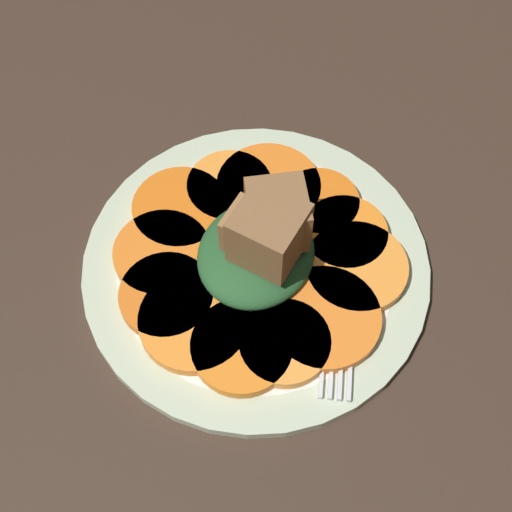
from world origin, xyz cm
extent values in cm
cube|color=#38281E|center=(0.00, 0.00, 1.00)|extent=(120.00, 120.00, 2.00)
cylinder|color=beige|center=(0.00, 0.00, 2.50)|extent=(27.32, 27.32, 1.00)
cylinder|color=white|center=(0.00, 0.00, 2.55)|extent=(21.86, 21.86, 1.00)
cylinder|color=orange|center=(-5.77, 4.78, 3.59)|extent=(7.19, 7.19, 0.98)
cylinder|color=orange|center=(-6.68, 1.90, 3.59)|extent=(8.37, 8.37, 0.98)
cylinder|color=orange|center=(-7.07, -2.18, 3.59)|extent=(7.52, 7.52, 0.98)
cylinder|color=#F99539|center=(-5.47, -4.87, 3.59)|extent=(6.77, 6.77, 0.98)
cylinder|color=orange|center=(-2.41, -6.75, 3.59)|extent=(8.44, 8.44, 0.98)
cylinder|color=orange|center=(2.63, -7.35, 3.59)|extent=(7.96, 7.96, 0.98)
cylinder|color=orange|center=(5.12, -5.39, 3.59)|extent=(6.82, 6.82, 0.98)
cylinder|color=orange|center=(6.99, -2.45, 3.59)|extent=(6.46, 6.46, 0.98)
cylinder|color=orange|center=(6.61, 1.96, 3.59)|extent=(8.65, 8.65, 0.98)
cylinder|color=orange|center=(5.30, 4.91, 3.59)|extent=(7.03, 7.03, 0.98)
cylinder|color=orange|center=(1.69, 7.59, 3.59)|extent=(7.77, 7.77, 0.98)
cylinder|color=orange|center=(-2.65, 6.86, 3.59)|extent=(7.66, 7.66, 0.98)
ellipsoid|color=#235128|center=(0.00, 0.00, 4.47)|extent=(9.84, 8.86, 2.74)
cube|color=brown|center=(-0.31, -1.01, 8.19)|extent=(5.03, 5.03, 4.69)
cube|color=brown|center=(1.74, -0.90, 8.02)|extent=(6.02, 6.02, 4.35)
cube|color=olive|center=(0.12, 0.54, 7.51)|extent=(3.55, 3.55, 3.33)
cube|color=silver|center=(4.05, -5.67, 3.30)|extent=(12.06, 5.05, 0.40)
cube|color=silver|center=(-2.51, -7.92, 3.30)|extent=(2.17, 2.67, 0.40)
cube|color=silver|center=(-5.20, -9.90, 3.30)|extent=(4.71, 1.87, 0.40)
cube|color=silver|center=(-5.42, -9.27, 3.30)|extent=(4.71, 1.87, 0.40)
cube|color=silver|center=(-5.63, -8.64, 3.30)|extent=(4.71, 1.87, 0.40)
cube|color=silver|center=(-5.85, -8.01, 3.30)|extent=(4.71, 1.87, 0.40)
camera|label=1|loc=(-24.96, -11.71, 51.67)|focal=50.00mm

